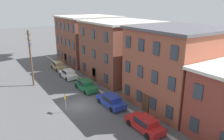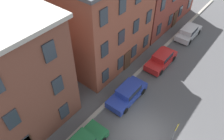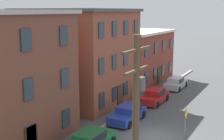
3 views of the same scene
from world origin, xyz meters
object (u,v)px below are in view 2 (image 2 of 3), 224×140
car_silver (189,32)px  car_red (161,59)px  car_blue (128,93)px  caution_sign (176,130)px

car_silver → car_red: bearing=179.2°
car_red → car_silver: (6.92, -0.10, 0.00)m
car_blue → car_silver: size_ratio=1.00×
car_silver → car_blue: bearing=179.4°
car_silver → caution_sign: bearing=-160.2°
car_red → car_silver: same height
car_red → caution_sign: bearing=-145.2°
caution_sign → car_red: bearing=34.8°
car_blue → caution_sign: caution_sign is taller
car_blue → car_silver: same height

